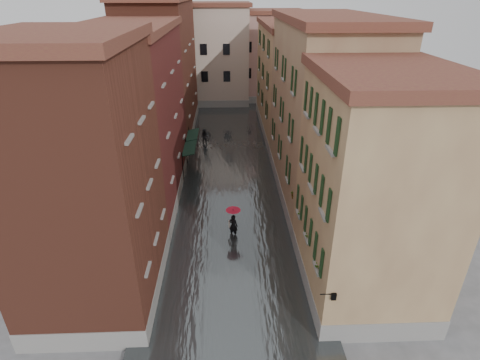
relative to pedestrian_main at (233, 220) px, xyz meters
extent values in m
plane|color=#59595B|center=(-0.16, -2.83, -1.28)|extent=(120.00, 120.00, 0.00)
cube|color=#3F4446|center=(-0.16, 10.17, -1.18)|extent=(10.00, 60.00, 0.20)
cube|color=brown|center=(-7.16, -4.83, 5.22)|extent=(6.00, 8.00, 13.00)
cube|color=#581D1B|center=(-7.16, 6.17, 4.97)|extent=(6.00, 14.00, 12.50)
cube|color=brown|center=(-7.16, 21.17, 5.72)|extent=(6.00, 16.00, 14.00)
cube|color=#926C4B|center=(6.84, -4.83, 4.47)|extent=(6.00, 8.00, 11.50)
cube|color=tan|center=(6.84, 6.17, 5.22)|extent=(6.00, 14.00, 13.00)
cube|color=#926C4B|center=(6.84, 21.17, 4.47)|extent=(6.00, 16.00, 11.50)
cube|color=#BCA995|center=(-3.16, 35.17, 5.22)|extent=(12.00, 9.00, 13.00)
cube|color=tan|center=(5.84, 37.17, 4.72)|extent=(10.00, 9.00, 12.00)
cube|color=black|center=(-3.61, 9.75, 1.27)|extent=(1.09, 3.31, 0.31)
cylinder|color=black|center=(-4.11, 8.10, 0.12)|extent=(0.06, 0.06, 2.80)
cylinder|color=black|center=(-4.11, 11.41, 0.12)|extent=(0.06, 0.06, 2.80)
cube|color=black|center=(-3.61, 13.14, 1.27)|extent=(1.09, 3.11, 0.31)
cylinder|color=black|center=(-4.11, 11.58, 0.12)|extent=(0.06, 0.06, 2.80)
cylinder|color=black|center=(-4.11, 14.69, 0.12)|extent=(0.06, 0.06, 2.80)
cylinder|color=black|center=(3.89, -8.83, 1.82)|extent=(0.60, 0.05, 0.05)
cube|color=black|center=(4.19, -8.83, 1.72)|extent=(0.22, 0.22, 0.35)
cube|color=beige|center=(4.19, -8.83, 1.72)|extent=(0.14, 0.14, 0.24)
cube|color=maroon|center=(3.96, -7.22, 1.87)|extent=(0.22, 0.85, 0.18)
imported|color=#265926|center=(3.96, -7.22, 2.29)|extent=(0.59, 0.51, 0.66)
cube|color=maroon|center=(3.96, -4.81, 1.87)|extent=(0.22, 0.85, 0.18)
imported|color=#265926|center=(3.96, -4.81, 2.29)|extent=(0.59, 0.51, 0.66)
cube|color=maroon|center=(3.96, -2.59, 1.87)|extent=(0.22, 0.85, 0.18)
imported|color=#265926|center=(3.96, -2.59, 2.29)|extent=(0.59, 0.51, 0.66)
cube|color=maroon|center=(3.96, -0.10, 1.87)|extent=(0.22, 0.85, 0.18)
imported|color=#265926|center=(3.96, -0.10, 2.29)|extent=(0.59, 0.51, 0.66)
imported|color=black|center=(0.00, 0.00, -0.44)|extent=(0.72, 0.61, 1.67)
cube|color=#C0B19F|center=(-0.28, 0.05, -0.33)|extent=(0.08, 0.30, 0.38)
cylinder|color=black|center=(0.00, 0.00, 0.07)|extent=(0.02, 0.02, 1.00)
cone|color=red|center=(0.00, 0.00, 0.64)|extent=(1.01, 1.01, 0.28)
imported|color=black|center=(-2.68, 17.00, -0.41)|extent=(0.96, 0.81, 1.74)
camera|label=1|loc=(-0.36, -20.92, 13.61)|focal=28.00mm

